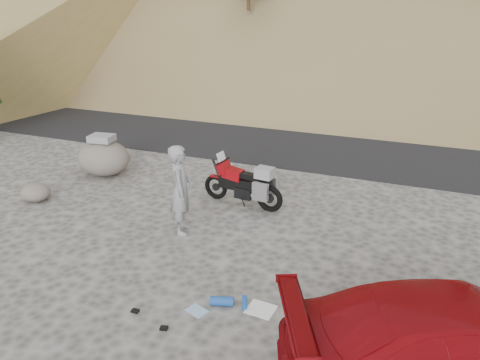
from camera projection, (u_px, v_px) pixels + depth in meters
name	position (u px, v px, depth m)	size (l,w,h in m)	color
ground	(185.00, 255.00, 9.35)	(140.00, 140.00, 0.00)	#454340
road	(301.00, 137.00, 17.12)	(120.00, 7.00, 0.05)	black
motorcycle	(246.00, 185.00, 11.37)	(2.17, 0.78, 1.29)	black
man	(183.00, 231.00, 10.31)	(0.72, 0.47, 1.98)	gray
boulder	(104.00, 157.00, 13.40)	(1.63, 1.42, 1.17)	#554F49
small_rock	(36.00, 192.00, 11.77)	(0.96, 0.92, 0.45)	#554F49
gear_white_cloth	(261.00, 309.00, 7.73)	(0.46, 0.41, 0.02)	white
gear_blue_mat	(222.00, 301.00, 7.82)	(0.16, 0.16, 0.40)	#194796
gear_bottle	(245.00, 303.00, 7.71)	(0.09, 0.09, 0.25)	#194796
gear_funnel	(390.00, 336.00, 6.98)	(0.15, 0.15, 0.20)	red
gear_glove_a	(135.00, 311.00, 7.67)	(0.13, 0.09, 0.04)	black
gear_glove_b	(164.00, 328.00, 7.27)	(0.12, 0.09, 0.04)	black
gear_blue_cloth	(197.00, 311.00, 7.70)	(0.33, 0.25, 0.01)	#88ADD3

